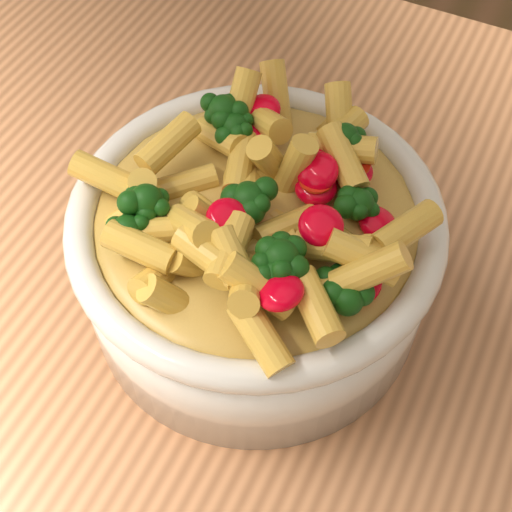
% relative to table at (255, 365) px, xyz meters
% --- Properties ---
extents(table, '(1.20, 0.80, 0.90)m').
position_rel_table_xyz_m(table, '(0.00, 0.00, 0.00)').
color(table, '#BF7E51').
rests_on(table, ground).
extents(serving_bowl, '(0.24, 0.24, 0.11)m').
position_rel_table_xyz_m(serving_bowl, '(-0.00, 0.00, 0.16)').
color(serving_bowl, silver).
rests_on(serving_bowl, table).
extents(pasta_salad, '(0.19, 0.19, 0.04)m').
position_rel_table_xyz_m(pasta_salad, '(-0.00, 0.00, 0.22)').
color(pasta_salad, gold).
rests_on(pasta_salad, serving_bowl).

